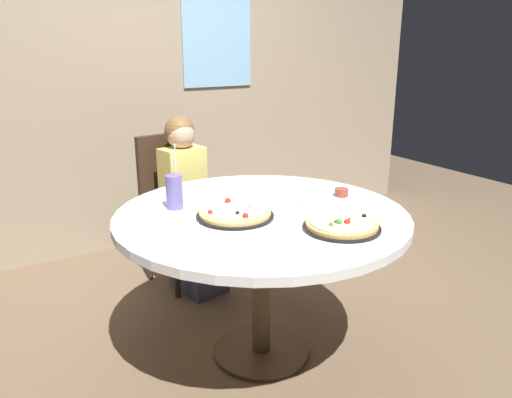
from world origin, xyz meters
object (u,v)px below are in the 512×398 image
Objects in this scene: diner_child at (191,214)px; sauce_bowl at (341,192)px; soda_cup at (174,192)px; dining_table at (261,229)px; chair_wooden at (175,200)px; pizza_veggie at (235,214)px; plate_small at (321,203)px; pizza_cheese at (342,225)px.

diner_child is 1.01m from sauce_bowl.
diner_child is 3.51× the size of soda_cup.
soda_cup reaches higher than dining_table.
pizza_veggie is (-0.12, -1.03, 0.24)m from chair_wooden.
chair_wooden is 0.89m from soda_cup.
plate_small is (0.45, -0.04, -0.01)m from pizza_veggie.
plate_small is (0.63, -0.30, -0.08)m from soda_cup.
chair_wooden is at bearing 83.14° from pizza_veggie.
soda_cup is (-0.18, 0.26, 0.06)m from pizza_veggie.
chair_wooden reaches higher than sauce_bowl.
dining_table is 1.25× the size of diner_child.
chair_wooden is 1.15m from plate_small.
pizza_veggie is 1.14× the size of soda_cup.
dining_table is 0.44m from soda_cup.
sauce_bowl is 0.18m from plate_small.
diner_child is 3.29× the size of pizza_cheese.
pizza_cheese is (0.19, -1.40, 0.24)m from chair_wooden.
pizza_veggie reaches higher than dining_table.
pizza_cheese is 0.35m from plate_small.
diner_child is at bearing 118.92° from sauce_bowl.
pizza_cheese is 4.70× the size of sauce_bowl.
diner_child reaches higher than sauce_bowl.
pizza_veggie is at bearing -100.07° from diner_child.
dining_table is 0.49m from sauce_bowl.
sauce_bowl is 0.39× the size of plate_small.
plate_small is at bearing -71.42° from diner_child.
diner_child is at bearing 108.58° from plate_small.
plate_small is at bearing -73.02° from chair_wooden.
sauce_bowl reaches higher than plate_small.
chair_wooden reaches higher than plate_small.
chair_wooden is 13.57× the size of sauce_bowl.
dining_table is at bearing -90.83° from diner_child.
sauce_bowl is (0.80, -0.25, -0.06)m from soda_cup.
pizza_veggie is at bearing 174.67° from plate_small.
plate_small is at bearing 66.27° from pizza_cheese.
soda_cup is at bearing -111.53° from chair_wooden.
diner_child reaches higher than pizza_cheese.
diner_child is (0.01, 0.86, -0.18)m from dining_table.
plate_small is (0.33, -1.08, 0.22)m from chair_wooden.
sauce_bowl is (0.48, 0.01, 0.10)m from dining_table.
diner_child is 0.91m from pizza_veggie.
diner_child is 1.26m from pizza_cheese.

